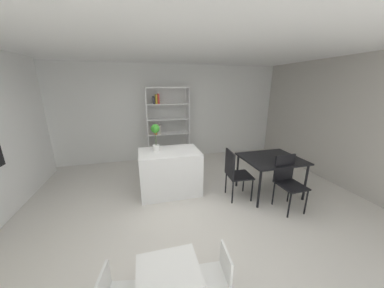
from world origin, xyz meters
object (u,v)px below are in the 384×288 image
Objects in this scene: open_bookshelf at (165,128)px; dining_chair_island_side at (234,171)px; dining_table at (271,161)px; child_chair_right at (217,273)px; child_table at (169,277)px; potted_plant_on_island at (156,135)px; kitchen_island at (170,172)px; dining_chair_near at (287,178)px.

open_bookshelf reaches higher than dining_chair_island_side.
open_bookshelf is 2.90m from dining_table.
child_chair_right is 0.60× the size of dining_chair_island_side.
child_chair_right reaches higher than child_table.
potted_plant_on_island is at bearing -165.95° from child_chair_right.
kitchen_island is at bearing -27.14° from potted_plant_on_island.
open_bookshelf is 2.18× the size of dining_chair_near.
potted_plant_on_island is 0.55× the size of dining_chair_near.
dining_chair_near is at bearing -57.06° from open_bookshelf.
potted_plant_on_island is 1.65m from open_bookshelf.
potted_plant_on_island is (-0.24, 0.12, 0.77)m from kitchen_island.
dining_chair_near is 0.99× the size of dining_chair_island_side.
child_chair_right is at bearing -90.17° from open_bookshelf.
dining_chair_island_side is at bearing -25.78° from potted_plant_on_island.
dining_chair_island_side is (-0.78, 0.01, -0.12)m from dining_table.
dining_chair_island_side is at bearing 179.33° from dining_table.
dining_chair_island_side is at bearing -65.93° from open_bookshelf.
child_table is at bearing -85.52° from child_chair_right.
potted_plant_on_island is 1.68m from dining_chair_island_side.
child_table is 1.00× the size of child_chair_right.
child_chair_right is (0.38, -2.38, -0.89)m from potted_plant_on_island.
child_chair_right is 0.52× the size of dining_table.
kitchen_island is 2.04× the size of child_chair_right.
child_chair_right is (-0.01, -3.96, -0.67)m from open_bookshelf.
open_bookshelf reaches higher than dining_chair_near.
child_table is 0.60× the size of dining_chair_near.
open_bookshelf reaches higher than kitchen_island.
child_table is (-0.50, -3.96, -0.57)m from open_bookshelf.
child_table is at bearing -98.87° from kitchen_island.
kitchen_island reaches higher than child_table.
dining_table is (1.80, 1.70, 0.37)m from child_chair_right.
potted_plant_on_island is 2.34m from dining_table.
open_bookshelf is 3.62× the size of child_table.
open_bookshelf reaches higher than child_chair_right.
dining_chair_near is at bearing -117.56° from dining_chair_island_side.
dining_chair_near is at bearing 129.02° from child_chair_right.
child_chair_right is (0.14, -2.26, -0.12)m from kitchen_island.
open_bookshelf is at bearing 82.82° from child_table.
child_chair_right is at bearing 154.15° from dining_chair_island_side.
potted_plant_on_island reaches higher than dining_chair_near.
potted_plant_on_island is 2.55m from dining_chair_near.
dining_table is 0.79m from dining_chair_island_side.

